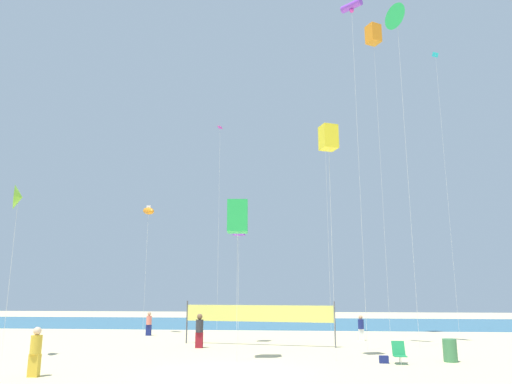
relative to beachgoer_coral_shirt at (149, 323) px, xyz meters
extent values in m
plane|color=beige|center=(7.91, -15.14, -0.85)|extent=(120.00, 120.00, 0.00)
cube|color=teal|center=(7.91, 15.50, -0.84)|extent=(120.00, 20.00, 0.01)
cube|color=navy|center=(0.00, 0.00, -0.49)|extent=(0.35, 0.21, 0.72)
cylinder|color=#EA7260|center=(0.00, 0.00, 0.17)|extent=(0.36, 0.36, 0.60)
sphere|color=tan|center=(0.00, 0.00, 0.61)|extent=(0.27, 0.27, 0.27)
cube|color=maroon|center=(5.12, -7.18, -0.45)|extent=(0.38, 0.23, 0.80)
cylinder|color=#2D2D33|center=(5.12, -7.18, 0.28)|extent=(0.40, 0.40, 0.66)
sphere|color=brown|center=(5.12, -7.18, 0.75)|extent=(0.29, 0.29, 0.29)
cube|color=gold|center=(1.40, -16.62, -0.47)|extent=(0.36, 0.22, 0.76)
cylinder|color=gold|center=(1.40, -16.62, 0.22)|extent=(0.38, 0.38, 0.63)
sphere|color=beige|center=(1.40, -16.62, 0.68)|extent=(0.28, 0.28, 0.28)
cube|color=white|center=(14.14, -2.18, -0.50)|extent=(0.33, 0.20, 0.69)
cylinder|color=navy|center=(14.14, -2.18, 0.13)|extent=(0.35, 0.35, 0.57)
sphere|color=tan|center=(14.14, -2.18, 0.54)|extent=(0.26, 0.26, 0.26)
cube|color=#1E8C4C|center=(14.56, -12.26, -0.53)|extent=(0.52, 0.48, 0.03)
cube|color=#1E8C4C|center=(14.56, -11.97, -0.25)|extent=(0.52, 0.23, 0.57)
cylinder|color=silver|center=(14.56, -12.40, -0.69)|extent=(0.03, 0.03, 0.32)
cylinder|color=silver|center=(14.56, -12.12, -0.69)|extent=(0.03, 0.03, 0.32)
cylinder|color=#3F7F4C|center=(16.80, -11.33, -0.38)|extent=(0.58, 0.58, 0.93)
cylinder|color=#4C4C51|center=(3.85, -4.81, 0.35)|extent=(0.08, 0.08, 2.40)
cylinder|color=#4C4C51|center=(12.31, -6.39, 0.35)|extent=(0.08, 0.08, 2.40)
cube|color=#EAE566|center=(8.08, -5.60, 0.88)|extent=(8.47, 1.60, 0.90)
cube|color=navy|center=(13.94, -12.01, -0.70)|extent=(0.38, 0.19, 0.30)
cylinder|color=silver|center=(3.89, 4.75, 7.45)|extent=(0.01, 0.01, 16.60)
pyramid|color=#D833A5|center=(3.91, 4.76, 15.79)|extent=(0.56, 0.56, 0.27)
cylinder|color=silver|center=(12.54, 2.30, 6.46)|extent=(0.01, 0.01, 14.61)
pyramid|color=orange|center=(12.54, 2.27, 13.81)|extent=(0.52, 0.52, 0.33)
cylinder|color=silver|center=(-2.57, -12.37, 2.78)|extent=(0.01, 0.01, 7.25)
cone|color=#8CD833|center=(-2.57, -12.37, 6.40)|extent=(0.89, 1.17, 1.14)
cylinder|color=silver|center=(7.78, -11.88, 2.27)|extent=(0.01, 0.01, 6.24)
cube|color=green|center=(7.78, -11.88, 5.39)|extent=(1.00, 1.00, 1.45)
cylinder|color=silver|center=(21.80, 4.04, 10.13)|extent=(0.01, 0.01, 21.95)
pyramid|color=#26BFCC|center=(21.82, 4.06, 21.15)|extent=(0.64, 0.64, 0.35)
cylinder|color=silver|center=(6.87, -4.78, 2.54)|extent=(0.01, 0.01, 6.77)
cube|color=purple|center=(6.87, -4.78, 5.92)|extent=(0.70, 0.70, 1.04)
cylinder|color=silver|center=(12.01, -11.39, 4.16)|extent=(0.01, 0.01, 10.03)
cube|color=yellow|center=(12.01, -11.39, 9.18)|extent=(0.95, 0.95, 1.16)
cylinder|color=silver|center=(13.84, -7.44, 8.87)|extent=(0.01, 0.01, 19.44)
cylinder|color=purple|center=(13.84, -7.44, 18.59)|extent=(1.27, 1.11, 0.42)
sphere|color=#D833A5|center=(13.84, -7.44, 18.28)|extent=(0.25, 0.25, 0.25)
cylinder|color=silver|center=(16.74, -5.94, 8.88)|extent=(0.01, 0.01, 19.46)
cone|color=green|center=(16.74, -5.94, 18.61)|extent=(1.27, 1.55, 1.64)
cylinder|color=silver|center=(-0.84, 1.27, 3.60)|extent=(0.01, 0.01, 8.90)
ellipsoid|color=orange|center=(-0.84, 1.27, 8.05)|extent=(1.51, 1.53, 0.82)
cube|color=white|center=(-0.84, 1.27, 8.28)|extent=(0.31, 0.06, 0.38)
cylinder|color=silver|center=(16.22, -0.12, 10.01)|extent=(0.01, 0.01, 21.71)
cube|color=orange|center=(16.22, -0.12, 20.87)|extent=(1.21, 1.21, 1.41)
camera|label=1|loc=(10.77, -33.12, 1.95)|focal=33.53mm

